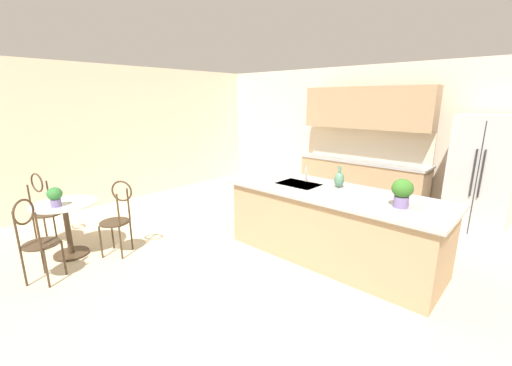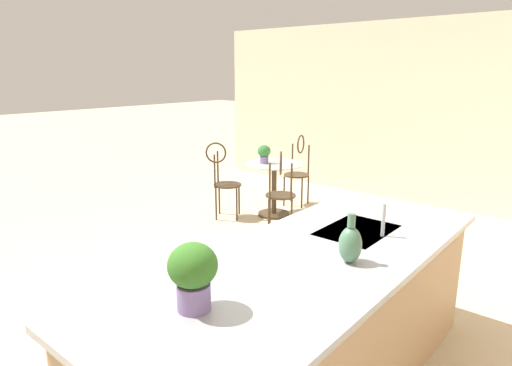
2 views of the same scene
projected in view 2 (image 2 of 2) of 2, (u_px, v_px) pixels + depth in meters
The scene contains 11 objects.
ground_plane at pixel (240, 322), 3.55m from camera, with size 40.00×40.00×0.00m, color beige.
wall_left_window at pixel (436, 115), 6.38m from camera, with size 0.12×7.80×2.70m, color beige.
kitchen_island at pixel (310, 325), 2.68m from camera, with size 2.80×1.06×0.92m.
bistro_table at pixel (274, 184), 6.09m from camera, with size 0.80×0.80×0.74m.
chair_near_window at pixel (281, 188), 5.41m from camera, with size 0.53×0.53×1.04m.
chair_by_island at pixel (298, 167), 6.60m from camera, with size 0.52×0.46×1.04m.
chair_toward_desk at pixel (223, 177), 5.98m from camera, with size 0.53×0.53×1.04m.
sink_faucet at pixel (383, 220), 2.84m from camera, with size 0.02×0.02×0.22m, color #B2B5BA.
potted_plant_on_table at pixel (264, 153), 5.99m from camera, with size 0.18×0.18×0.25m.
potted_plant_counter_far at pixel (193, 272), 1.94m from camera, with size 0.22×0.22×0.31m.
vase_on_counter at pixel (350, 244), 2.45m from camera, with size 0.13×0.13×0.29m.
Camera 2 is at (2.34, 2.13, 1.96)m, focal length 30.99 mm.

